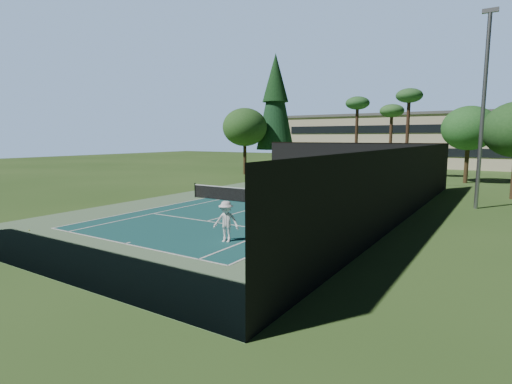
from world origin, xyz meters
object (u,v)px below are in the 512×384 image
Objects in this scene: park_bench at (340,177)px; trash_bin at (348,178)px; tennis_net at (267,197)px; tennis_ball_c at (300,201)px; tennis_ball_d at (238,191)px; player at (226,222)px; tennis_ball_b at (295,199)px; tennis_ball_a at (29,230)px.

park_bench is 0.80m from trash_bin.
tennis_net is 8.60× the size of park_bench.
trash_bin is at bearing 94.62° from tennis_ball_c.
tennis_ball_d is at bearing -118.52° from trash_bin.
player is 28.98× the size of tennis_ball_c.
tennis_net is 15.41m from trash_bin.
tennis_ball_b is at bearing -88.92° from trash_bin.
player is at bearing -56.63° from tennis_ball_d.
tennis_ball_a is 28.81m from trash_bin.
tennis_net is 15.36m from park_bench.
tennis_ball_c is at bearing -85.38° from trash_bin.
tennis_ball_c is at bearing 85.29° from player.
park_bench reaches higher than tennis_ball_a.
tennis_ball_a is 0.81× the size of tennis_ball_d.
player reaches higher than tennis_ball_b.
park_bench is (-0.66, 15.34, -0.01)m from tennis_net.
player is 13.01m from tennis_ball_b.
tennis_ball_c is at bearing 65.31° from tennis_ball_a.
player reaches higher than park_bench.
player reaches higher than tennis_ball_d.
trash_bin is (0.13, 15.41, -0.08)m from tennis_net.
park_bench reaches higher than trash_bin.
tennis_ball_a is 16.98m from tennis_ball_c.
tennis_ball_b is 12.04m from park_bench.
player reaches higher than trash_bin.
player reaches higher than tennis_ball_a.
tennis_ball_d reaches higher than tennis_ball_c.
trash_bin is (0.80, 0.06, -0.07)m from park_bench.
player is at bearing -79.18° from tennis_ball_c.
tennis_net is 3.42m from tennis_ball_b.
tennis_net is at bearing 65.04° from tennis_ball_a.
tennis_ball_c is 0.07× the size of trash_bin.
tennis_ball_b is 12.06m from trash_bin.
tennis_ball_a is at bearing -114.96° from tennis_net.
tennis_ball_d is 11.84m from park_bench.
tennis_ball_b is 1.05m from tennis_ball_c.
tennis_ball_d is (0.22, 17.41, 0.01)m from tennis_ball_a.
player is 29.45× the size of tennis_ball_a.
park_bench is at bearing 92.48° from tennis_net.
player is at bearing 20.50° from tennis_ball_a.
trash_bin is (-3.31, 24.66, -0.43)m from player.
tennis_ball_a is 17.30m from tennis_ball_b.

